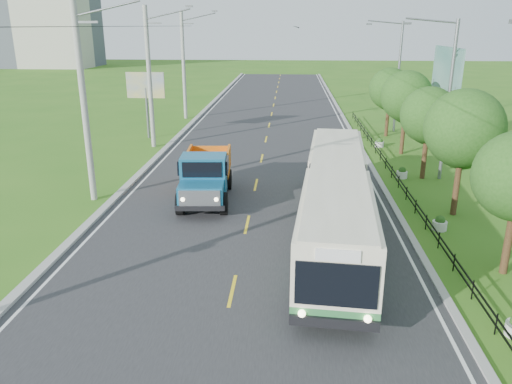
# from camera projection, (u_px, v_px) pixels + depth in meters

# --- Properties ---
(ground) EXTENTS (240.00, 240.00, 0.00)m
(ground) POSITION_uv_depth(u_px,v_px,m) (232.00, 291.00, 17.09)
(ground) COLOR #316918
(ground) RESTS_ON ground
(road) EXTENTS (14.00, 120.00, 0.02)m
(road) POSITION_uv_depth(u_px,v_px,m) (263.00, 151.00, 36.01)
(road) COLOR #28282B
(road) RESTS_ON ground
(curb_left) EXTENTS (0.40, 120.00, 0.15)m
(curb_left) POSITION_uv_depth(u_px,v_px,m) (165.00, 149.00, 36.45)
(curb_left) COLOR #9E9E99
(curb_left) RESTS_ON ground
(curb_right) EXTENTS (0.30, 120.00, 0.10)m
(curb_right) POSITION_uv_depth(u_px,v_px,m) (363.00, 152.00, 35.54)
(curb_right) COLOR #9E9E99
(curb_right) RESTS_ON ground
(edge_line_left) EXTENTS (0.12, 120.00, 0.00)m
(edge_line_left) POSITION_uv_depth(u_px,v_px,m) (173.00, 150.00, 36.43)
(edge_line_left) COLOR silver
(edge_line_left) RESTS_ON road
(edge_line_right) EXTENTS (0.12, 120.00, 0.00)m
(edge_line_right) POSITION_uv_depth(u_px,v_px,m) (356.00, 153.00, 35.59)
(edge_line_right) COLOR silver
(edge_line_right) RESTS_ON road
(centre_dash) EXTENTS (0.12, 2.20, 0.00)m
(centre_dash) POSITION_uv_depth(u_px,v_px,m) (232.00, 290.00, 17.09)
(centre_dash) COLOR yellow
(centre_dash) RESTS_ON road
(railing_right) EXTENTS (0.04, 40.00, 0.60)m
(railing_right) POSITION_uv_depth(u_px,v_px,m) (392.00, 173.00, 29.73)
(railing_right) COLOR black
(railing_right) RESTS_ON ground
(pole_near) EXTENTS (3.51, 0.32, 10.00)m
(pole_near) POSITION_uv_depth(u_px,v_px,m) (84.00, 102.00, 24.52)
(pole_near) COLOR gray
(pole_near) RESTS_ON ground
(pole_mid) EXTENTS (3.51, 0.32, 10.00)m
(pole_mid) POSITION_uv_depth(u_px,v_px,m) (150.00, 77.00, 35.87)
(pole_mid) COLOR gray
(pole_mid) RESTS_ON ground
(pole_far) EXTENTS (3.51, 0.32, 10.00)m
(pole_far) POSITION_uv_depth(u_px,v_px,m) (184.00, 65.00, 47.23)
(pole_far) COLOR gray
(pole_far) RESTS_ON ground
(tree_third) EXTENTS (3.60, 3.62, 6.00)m
(tree_third) POSITION_uv_depth(u_px,v_px,m) (464.00, 132.00, 22.90)
(tree_third) COLOR #382314
(tree_third) RESTS_ON ground
(tree_fourth) EXTENTS (3.24, 3.31, 5.40)m
(tree_fourth) POSITION_uv_depth(u_px,v_px,m) (429.00, 118.00, 28.71)
(tree_fourth) COLOR #382314
(tree_fourth) RESTS_ON ground
(tree_fifth) EXTENTS (3.48, 3.52, 5.80)m
(tree_fifth) POSITION_uv_depth(u_px,v_px,m) (407.00, 99.00, 34.30)
(tree_fifth) COLOR #382314
(tree_fifth) RESTS_ON ground
(tree_back) EXTENTS (3.30, 3.36, 5.50)m
(tree_back) POSITION_uv_depth(u_px,v_px,m) (390.00, 91.00, 40.04)
(tree_back) COLOR #382314
(tree_back) RESTS_ON ground
(streetlight_mid) EXTENTS (3.02, 0.20, 9.07)m
(streetlight_mid) POSITION_uv_depth(u_px,v_px,m) (446.00, 95.00, 28.10)
(streetlight_mid) COLOR slate
(streetlight_mid) RESTS_ON ground
(streetlight_far) EXTENTS (3.02, 0.20, 9.07)m
(streetlight_far) POSITION_uv_depth(u_px,v_px,m) (397.00, 73.00, 41.35)
(streetlight_far) COLOR slate
(streetlight_far) RESTS_ON ground
(planter_near) EXTENTS (0.64, 0.64, 0.67)m
(planter_near) POSITION_uv_depth(u_px,v_px,m) (440.00, 224.00, 22.13)
(planter_near) COLOR silver
(planter_near) RESTS_ON ground
(planter_mid) EXTENTS (0.64, 0.64, 0.67)m
(planter_mid) POSITION_uv_depth(u_px,v_px,m) (402.00, 173.00, 29.70)
(planter_mid) COLOR silver
(planter_mid) RESTS_ON ground
(planter_far) EXTENTS (0.64, 0.64, 0.67)m
(planter_far) POSITION_uv_depth(u_px,v_px,m) (379.00, 143.00, 37.27)
(planter_far) COLOR silver
(planter_far) RESTS_ON ground
(billboard_left) EXTENTS (3.00, 0.20, 5.20)m
(billboard_left) POSITION_uv_depth(u_px,v_px,m) (146.00, 89.00, 39.18)
(billboard_left) COLOR slate
(billboard_left) RESTS_ON ground
(billboard_right) EXTENTS (0.24, 6.00, 7.30)m
(billboard_right) POSITION_uv_depth(u_px,v_px,m) (446.00, 77.00, 33.54)
(billboard_right) COLOR slate
(billboard_right) RESTS_ON ground
(bus) EXTENTS (3.84, 15.91, 3.04)m
(bus) POSITION_uv_depth(u_px,v_px,m) (336.00, 196.00, 21.04)
(bus) COLOR #2E753C
(bus) RESTS_ON ground
(dump_truck) EXTENTS (2.79, 6.33, 2.60)m
(dump_truck) POSITION_uv_depth(u_px,v_px,m) (206.00, 173.00, 25.59)
(dump_truck) COLOR #155C83
(dump_truck) RESTS_ON ground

